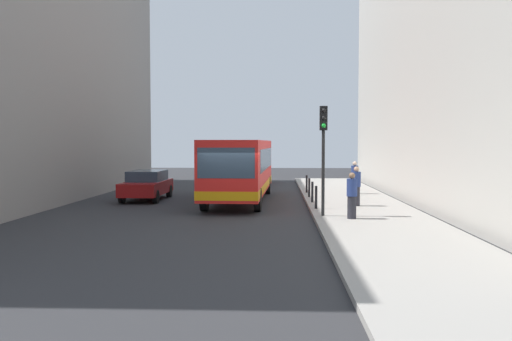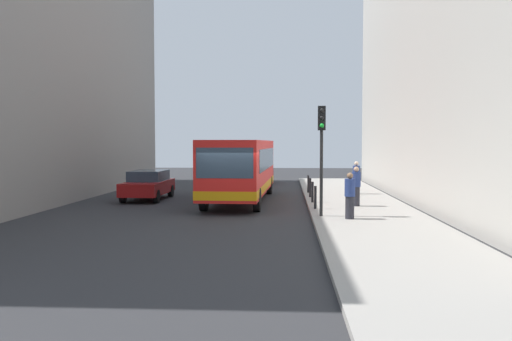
# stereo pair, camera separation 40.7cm
# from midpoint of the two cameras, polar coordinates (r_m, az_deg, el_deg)

# --- Properties ---
(ground_plane) EXTENTS (80.00, 80.00, 0.00)m
(ground_plane) POSITION_cam_midpoint_polar(r_m,az_deg,el_deg) (21.60, -2.21, -4.71)
(ground_plane) COLOR #2D2D30
(sidewalk) EXTENTS (4.40, 40.00, 0.15)m
(sidewalk) POSITION_cam_midpoint_polar(r_m,az_deg,el_deg) (21.75, 12.15, -4.53)
(sidewalk) COLOR #9E9991
(sidewalk) RESTS_ON ground
(building_left) EXTENTS (7.00, 32.00, 15.33)m
(building_left) POSITION_cam_midpoint_polar(r_m,az_deg,el_deg) (29.10, -25.14, 12.14)
(building_left) COLOR gray
(building_left) RESTS_ON ground
(building_right) EXTENTS (7.00, 32.00, 15.19)m
(building_right) POSITION_cam_midpoint_polar(r_m,az_deg,el_deg) (27.42, 23.99, 12.60)
(building_right) COLOR #BCB7AD
(building_right) RESTS_ON ground
(bus) EXTENTS (2.90, 11.10, 3.00)m
(bus) POSITION_cam_midpoint_polar(r_m,az_deg,el_deg) (26.42, -1.10, 0.45)
(bus) COLOR red
(bus) RESTS_ON ground
(car_beside_bus) EXTENTS (1.89, 4.42, 1.48)m
(car_beside_bus) POSITION_cam_midpoint_polar(r_m,az_deg,el_deg) (27.61, -10.99, -1.45)
(car_beside_bus) COLOR maroon
(car_beside_bus) RESTS_ON ground
(car_behind_bus) EXTENTS (2.11, 4.51, 1.48)m
(car_behind_bus) POSITION_cam_midpoint_polar(r_m,az_deg,el_deg) (37.86, 0.53, -0.21)
(car_behind_bus) COLOR maroon
(car_behind_bus) RESTS_ON ground
(traffic_light) EXTENTS (0.28, 0.33, 4.10)m
(traffic_light) POSITION_cam_midpoint_polar(r_m,az_deg,el_deg) (20.07, 7.57, 3.28)
(traffic_light) COLOR black
(traffic_light) RESTS_ON sidewalk
(bollard_near) EXTENTS (0.11, 0.11, 0.95)m
(bollard_near) POSITION_cam_midpoint_polar(r_m,az_deg,el_deg) (22.36, 6.86, -2.86)
(bollard_near) COLOR black
(bollard_near) RESTS_ON sidewalk
(bollard_mid) EXTENTS (0.11, 0.11, 0.95)m
(bollard_mid) POSITION_cam_midpoint_polar(r_m,az_deg,el_deg) (24.74, 6.51, -2.29)
(bollard_mid) COLOR black
(bollard_mid) RESTS_ON sidewalk
(bollard_far) EXTENTS (0.11, 0.11, 0.95)m
(bollard_far) POSITION_cam_midpoint_polar(r_m,az_deg,el_deg) (27.13, 6.22, -1.83)
(bollard_far) COLOR black
(bollard_far) RESTS_ON sidewalk
(bollard_farthest) EXTENTS (0.11, 0.11, 0.95)m
(bollard_farthest) POSITION_cam_midpoint_polar(r_m,az_deg,el_deg) (29.52, 5.98, -1.44)
(bollard_farthest) COLOR black
(bollard_farthest) RESTS_ON sidewalk
(pedestrian_near_signal) EXTENTS (0.38, 0.38, 1.67)m
(pedestrian_near_signal) POSITION_cam_midpoint_polar(r_m,az_deg,el_deg) (19.56, 10.55, -2.67)
(pedestrian_near_signal) COLOR #26262D
(pedestrian_near_signal) RESTS_ON sidewalk
(pedestrian_mid_sidewalk) EXTENTS (0.38, 0.38, 1.71)m
(pedestrian_mid_sidewalk) POSITION_cam_midpoint_polar(r_m,az_deg,el_deg) (23.57, 11.10, -1.67)
(pedestrian_mid_sidewalk) COLOR #26262D
(pedestrian_mid_sidewalk) RESTS_ON sidewalk
(pedestrian_far_sidewalk) EXTENTS (0.38, 0.38, 1.74)m
(pedestrian_far_sidewalk) POSITION_cam_midpoint_polar(r_m,az_deg,el_deg) (29.18, 11.02, -0.75)
(pedestrian_far_sidewalk) COLOR #26262D
(pedestrian_far_sidewalk) RESTS_ON sidewalk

